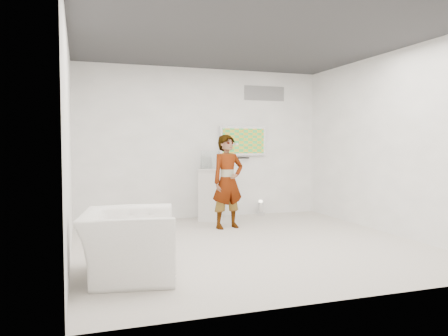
# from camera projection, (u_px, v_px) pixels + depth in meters

# --- Properties ---
(room) EXTENTS (5.01, 5.01, 3.00)m
(room) POSITION_uv_depth(u_px,v_px,m) (248.00, 143.00, 6.44)
(room) COLOR beige
(room) RESTS_ON ground
(tv) EXTENTS (1.00, 0.08, 0.60)m
(tv) POSITION_uv_depth(u_px,v_px,m) (243.00, 141.00, 9.02)
(tv) COLOR silver
(tv) RESTS_ON room
(logo_decal) EXTENTS (0.90, 0.02, 0.30)m
(logo_decal) POSITION_uv_depth(u_px,v_px,m) (264.00, 93.00, 9.16)
(logo_decal) COLOR gray
(logo_decal) RESTS_ON room
(person) EXTENTS (0.67, 0.51, 1.65)m
(person) POSITION_uv_depth(u_px,v_px,m) (228.00, 182.00, 7.68)
(person) COLOR white
(person) RESTS_ON room
(armchair) EXTENTS (1.17, 1.29, 0.74)m
(armchair) POSITION_uv_depth(u_px,v_px,m) (129.00, 244.00, 4.86)
(armchair) COLOR white
(armchair) RESTS_ON room
(pedestal) EXTENTS (0.63, 0.63, 1.01)m
(pedestal) POSITION_uv_depth(u_px,v_px,m) (210.00, 194.00, 8.53)
(pedestal) COLOR silver
(pedestal) RESTS_ON room
(floor_uplight) EXTENTS (0.25, 0.25, 0.31)m
(floor_uplight) POSITION_uv_depth(u_px,v_px,m) (261.00, 208.00, 9.09)
(floor_uplight) COLOR white
(floor_uplight) RESTS_ON room
(vitrine) EXTENTS (0.45, 0.45, 0.35)m
(vitrine) POSITION_uv_depth(u_px,v_px,m) (210.00, 159.00, 8.49)
(vitrine) COLOR silver
(vitrine) RESTS_ON pedestal
(console) EXTENTS (0.11, 0.15, 0.20)m
(console) POSITION_uv_depth(u_px,v_px,m) (210.00, 163.00, 8.49)
(console) COLOR silver
(console) RESTS_ON pedestal
(wii_remote) EXTENTS (0.06, 0.15, 0.04)m
(wii_remote) POSITION_uv_depth(u_px,v_px,m) (235.00, 144.00, 7.90)
(wii_remote) COLOR silver
(wii_remote) RESTS_ON person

